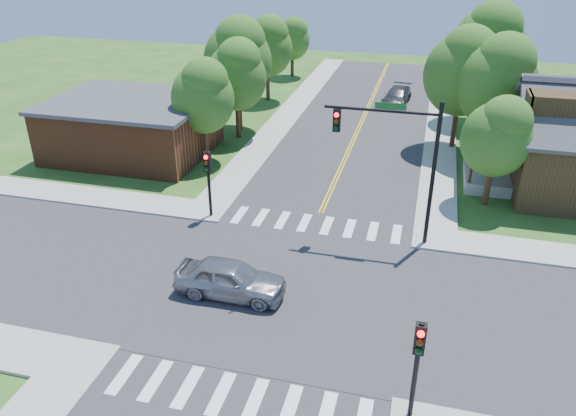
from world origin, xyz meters
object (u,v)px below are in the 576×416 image
(car_silver, at_px, (230,279))
(car_dgrey, at_px, (397,96))
(signal_pole_nw, at_px, (208,172))
(signal_mast_ne, at_px, (398,149))
(signal_pole_se, at_px, (418,354))

(car_silver, xyz_separation_m, car_dgrey, (4.40, 30.15, -0.11))
(signal_pole_nw, bearing_deg, signal_mast_ne, 0.07)
(signal_mast_ne, distance_m, signal_pole_se, 11.55)
(signal_pole_se, bearing_deg, signal_mast_ne, 98.56)
(car_silver, bearing_deg, car_dgrey, -7.99)
(signal_mast_ne, height_order, signal_pole_se, signal_mast_ne)
(signal_pole_se, bearing_deg, car_silver, 148.07)
(signal_pole_se, distance_m, signal_pole_nw, 15.84)
(signal_pole_se, relative_size, car_silver, 0.81)
(car_silver, bearing_deg, signal_pole_se, -121.61)
(signal_mast_ne, distance_m, car_dgrey, 24.21)
(signal_mast_ne, distance_m, signal_pole_nw, 9.76)
(signal_pole_nw, bearing_deg, car_silver, -61.70)
(signal_mast_ne, relative_size, car_dgrey, 1.46)
(signal_pole_nw, relative_size, car_silver, 0.81)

